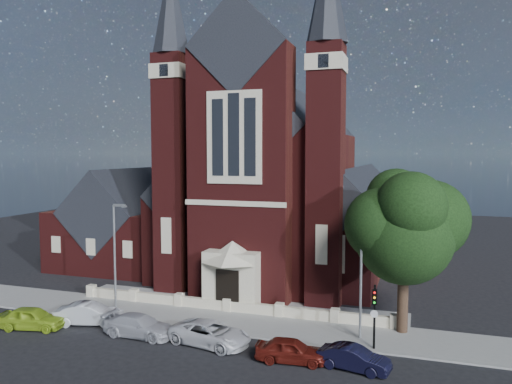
# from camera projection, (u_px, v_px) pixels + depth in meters

# --- Properties ---
(ground) EXTENTS (120.00, 120.00, 0.00)m
(ground) POSITION_uv_depth(u_px,v_px,m) (262.00, 284.00, 45.18)
(ground) COLOR black
(ground) RESTS_ON ground
(pavement_strip) EXTENTS (60.00, 5.00, 0.12)m
(pavement_strip) POSITION_uv_depth(u_px,v_px,m) (217.00, 321.00, 35.24)
(pavement_strip) COLOR gray
(pavement_strip) RESTS_ON ground
(forecourt_paving) EXTENTS (26.00, 3.00, 0.14)m
(forecourt_paving) POSITION_uv_depth(u_px,v_px,m) (237.00, 304.00, 39.03)
(forecourt_paving) COLOR gray
(forecourt_paving) RESTS_ON ground
(forecourt_wall) EXTENTS (24.00, 0.40, 0.90)m
(forecourt_wall) POSITION_uv_depth(u_px,v_px,m) (228.00, 312.00, 37.14)
(forecourt_wall) COLOR #BCB396
(forecourt_wall) RESTS_ON ground
(church) EXTENTS (20.01, 34.90, 29.20)m
(church) POSITION_uv_depth(u_px,v_px,m) (285.00, 188.00, 52.07)
(church) COLOR #461312
(church) RESTS_ON ground
(parish_hall) EXTENTS (12.00, 12.20, 10.24)m
(parish_hall) POSITION_uv_depth(u_px,v_px,m) (127.00, 227.00, 52.72)
(parish_hall) COLOR #461312
(parish_hall) RESTS_ON ground
(street_tree) EXTENTS (6.40, 6.60, 10.70)m
(street_tree) POSITION_uv_depth(u_px,v_px,m) (406.00, 229.00, 31.91)
(street_tree) COLOR black
(street_tree) RESTS_ON ground
(street_lamp_left) EXTENTS (1.16, 0.22, 8.09)m
(street_lamp_left) POSITION_uv_depth(u_px,v_px,m) (116.00, 251.00, 36.89)
(street_lamp_left) COLOR gray
(street_lamp_left) RESTS_ON ground
(street_lamp_right) EXTENTS (1.16, 0.22, 8.09)m
(street_lamp_right) POSITION_uv_depth(u_px,v_px,m) (362.00, 268.00, 31.26)
(street_lamp_right) COLOR gray
(street_lamp_right) RESTS_ON ground
(traffic_signal) EXTENTS (0.28, 0.42, 4.00)m
(traffic_signal) POSITION_uv_depth(u_px,v_px,m) (374.00, 309.00, 29.64)
(traffic_signal) COLOR black
(traffic_signal) RESTS_ON ground
(car_lime_van) EXTENTS (4.68, 2.66, 1.50)m
(car_lime_van) POSITION_uv_depth(u_px,v_px,m) (32.00, 318.00, 33.49)
(car_lime_van) COLOR #90B424
(car_lime_van) RESTS_ON ground
(car_silver_a) EXTENTS (4.84, 2.85, 1.51)m
(car_silver_a) POSITION_uv_depth(u_px,v_px,m) (89.00, 314.00, 34.35)
(car_silver_a) COLOR #B3B7BC
(car_silver_a) RESTS_ON ground
(car_silver_b) EXTENTS (4.90, 2.15, 1.40)m
(car_silver_b) POSITION_uv_depth(u_px,v_px,m) (139.00, 326.00, 32.13)
(car_silver_b) COLOR #B4B6BD
(car_silver_b) RESTS_ON ground
(car_white_suv) EXTENTS (5.57, 3.35, 1.45)m
(car_white_suv) POSITION_uv_depth(u_px,v_px,m) (210.00, 334.00, 30.69)
(car_white_suv) COLOR silver
(car_white_suv) RESTS_ON ground
(car_dark_red) EXTENTS (4.19, 2.02, 1.38)m
(car_dark_red) POSITION_uv_depth(u_px,v_px,m) (291.00, 350.00, 28.18)
(car_dark_red) COLOR #59150F
(car_dark_red) RESTS_ON ground
(car_navy) EXTENTS (4.12, 2.07, 1.30)m
(car_navy) POSITION_uv_depth(u_px,v_px,m) (354.00, 358.00, 27.16)
(car_navy) COLOR black
(car_navy) RESTS_ON ground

